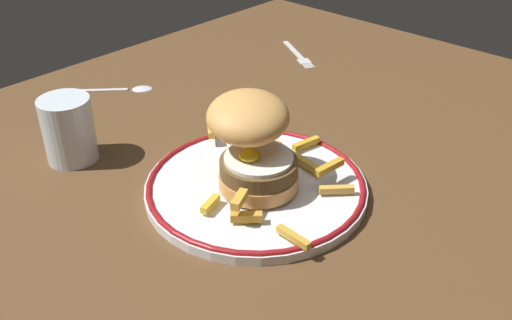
# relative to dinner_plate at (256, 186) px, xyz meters

# --- Properties ---
(ground_plane) EXTENTS (1.32, 1.03, 0.04)m
(ground_plane) POSITION_rel_dinner_plate_xyz_m (-0.01, 0.01, -0.03)
(ground_plane) COLOR brown
(dinner_plate) EXTENTS (0.28, 0.28, 0.02)m
(dinner_plate) POSITION_rel_dinner_plate_xyz_m (0.00, 0.00, 0.00)
(dinner_plate) COLOR silver
(dinner_plate) RESTS_ON ground_plane
(burger) EXTENTS (0.14, 0.14, 0.11)m
(burger) POSITION_rel_dinner_plate_xyz_m (-0.00, 0.00, 0.06)
(burger) COLOR #D6944E
(burger) RESTS_ON dinner_plate
(fries_pile) EXTENTS (0.22, 0.26, 0.03)m
(fries_pile) POSITION_rel_dinner_plate_xyz_m (0.02, -0.02, 0.02)
(fries_pile) COLOR gold
(fries_pile) RESTS_ON dinner_plate
(water_glass) EXTENTS (0.07, 0.07, 0.09)m
(water_glass) POSITION_rel_dinner_plate_xyz_m (-0.11, 0.24, 0.03)
(water_glass) COLOR silver
(water_glass) RESTS_ON ground_plane
(fork) EXTENTS (0.09, 0.13, 0.00)m
(fork) POSITION_rel_dinner_plate_xyz_m (0.39, 0.25, -0.01)
(fork) COLOR silver
(fork) RESTS_ON ground_plane
(spoon) EXTENTS (0.11, 0.10, 0.01)m
(spoon) POSITION_rel_dinner_plate_xyz_m (0.08, 0.36, -0.00)
(spoon) COLOR silver
(spoon) RESTS_ON ground_plane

